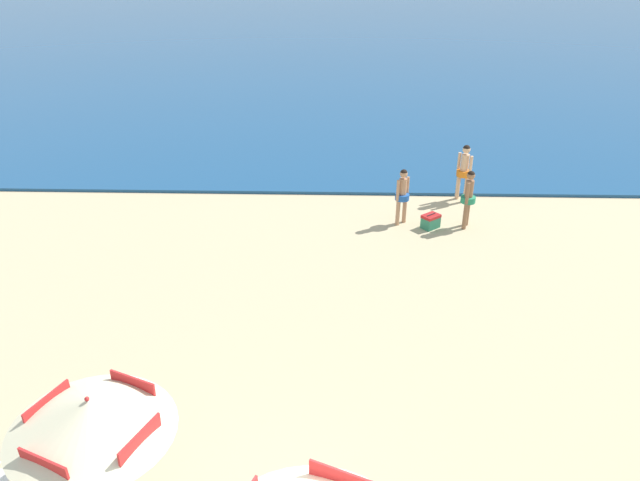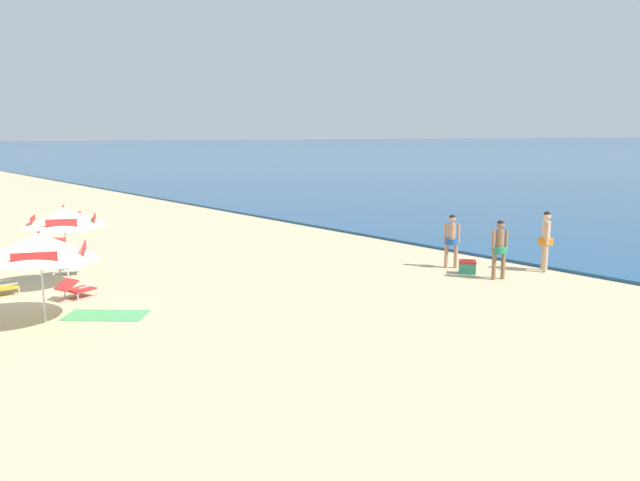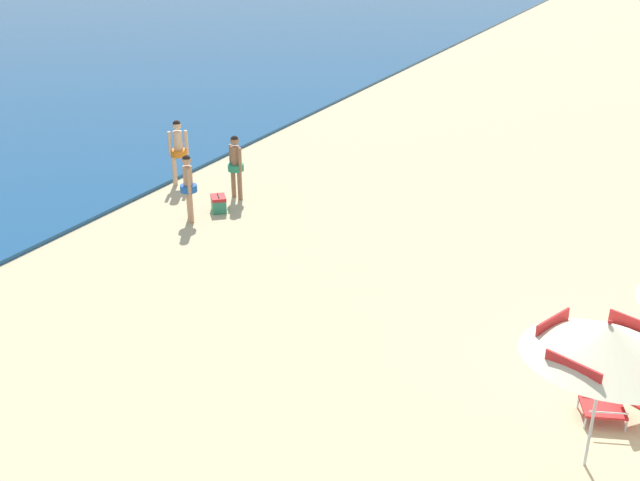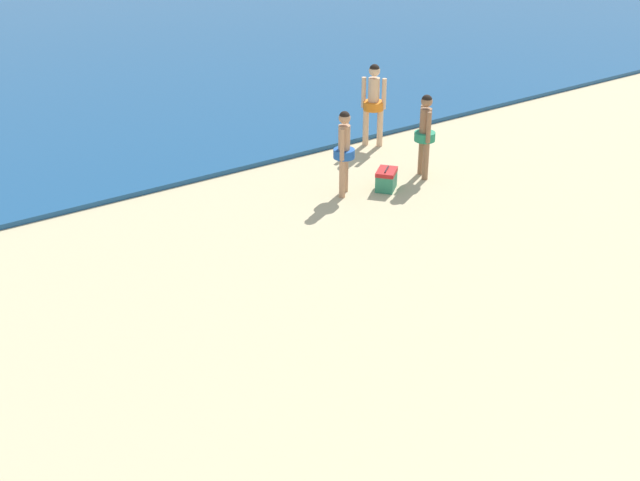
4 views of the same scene
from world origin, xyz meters
The scene contains 7 objects.
beach_umbrella_striped_main centered at (-2.35, 1.20, 1.93)m, with size 2.37×2.35×2.23m.
lounge_chair_under_umbrella centered at (-1.16, 0.99, 0.27)m, with size 0.80×1.01×0.52m.
person_standing_near_shore centered at (4.64, 12.89, 1.05)m, with size 0.44×0.44×1.81m.
person_standing_beside centered at (2.56, 11.09, 0.96)m, with size 0.40×0.40×1.65m.
person_wading_in centered at (4.38, 10.91, 0.98)m, with size 0.41×0.47×1.69m.
cooler_box centered at (3.38, 10.82, 0.20)m, with size 0.60×0.59×0.43m.
beach_towel centered at (0.79, 1.00, 0.01)m, with size 0.90×1.80×0.01m, color #4C9E5B.
Camera 3 is at (-10.99, 0.90, 6.74)m, focal length 41.44 mm.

